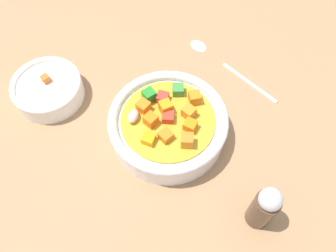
# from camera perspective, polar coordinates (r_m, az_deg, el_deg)

# --- Properties ---
(ground_plane) EXTENTS (1.40, 1.40, 0.02)m
(ground_plane) POSITION_cam_1_polar(r_m,az_deg,el_deg) (0.54, 0.00, -1.73)
(ground_plane) COLOR #9E754F
(soup_bowl_main) EXTENTS (0.17, 0.17, 0.06)m
(soup_bowl_main) POSITION_cam_1_polar(r_m,az_deg,el_deg) (0.51, -0.01, 0.26)
(soup_bowl_main) COLOR white
(soup_bowl_main) RESTS_ON ground_plane
(spoon) EXTENTS (0.11, 0.17, 0.01)m
(spoon) POSITION_cam_1_polar(r_m,az_deg,el_deg) (0.62, 8.54, 10.62)
(spoon) COLOR silver
(spoon) RESTS_ON ground_plane
(side_bowl_small) EXTENTS (0.11, 0.11, 0.04)m
(side_bowl_small) POSITION_cam_1_polar(r_m,az_deg,el_deg) (0.58, -19.09, 5.76)
(side_bowl_small) COLOR white
(side_bowl_small) RESTS_ON ground_plane
(pepper_shaker) EXTENTS (0.03, 0.03, 0.09)m
(pepper_shaker) POSITION_cam_1_polar(r_m,az_deg,el_deg) (0.45, 15.52, -12.71)
(pepper_shaker) COLOR #4C3828
(pepper_shaker) RESTS_ON ground_plane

